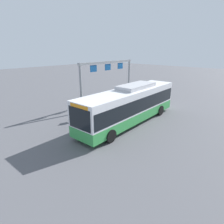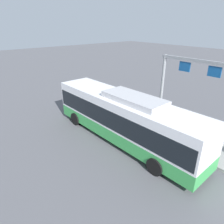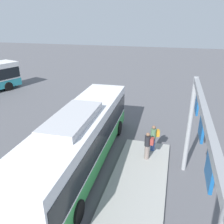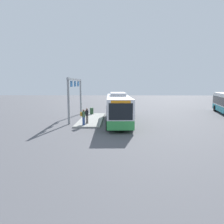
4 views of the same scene
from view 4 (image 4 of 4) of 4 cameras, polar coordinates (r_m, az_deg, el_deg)
ground_plane at (r=24.81m, az=1.64°, el=-2.84°), size 120.00×120.00×0.00m
platform_curb at (r=26.63m, az=-5.52°, el=-1.98°), size 10.00×2.80×0.16m
bus_main at (r=24.56m, az=1.65°, el=1.33°), size 11.93×2.96×3.46m
person_boarding at (r=22.52m, az=-7.75°, el=-1.26°), size 0.44×0.59×1.67m
person_waiting_near at (r=23.48m, az=-6.85°, el=-0.89°), size 0.38×0.55×1.67m
platform_sign_gantry at (r=27.88m, az=-9.90°, el=5.88°), size 8.57×0.24×5.20m
trash_bin at (r=30.77m, az=-5.51°, el=0.30°), size 0.52×0.52×0.90m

